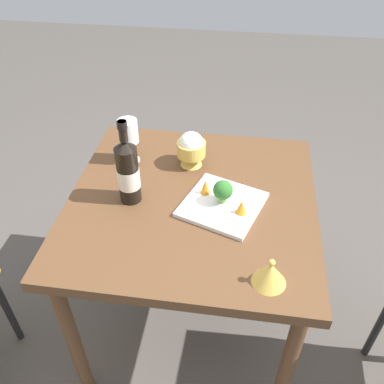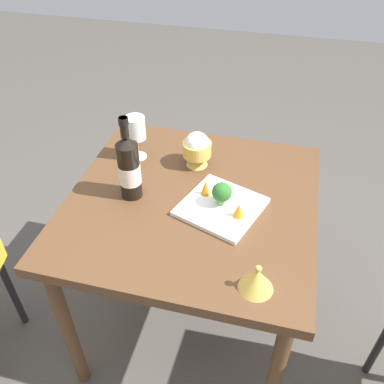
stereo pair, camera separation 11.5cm
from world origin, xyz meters
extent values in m
plane|color=#4C4742|center=(0.00, 0.00, 0.00)|extent=(8.00, 8.00, 0.00)
cube|color=brown|center=(0.00, 0.00, 0.74)|extent=(0.87, 0.87, 0.04)
cylinder|color=brown|center=(-0.37, -0.37, 0.36)|extent=(0.05, 0.05, 0.72)
cylinder|color=brown|center=(0.37, -0.37, 0.36)|extent=(0.05, 0.05, 0.72)
cylinder|color=brown|center=(-0.37, 0.37, 0.36)|extent=(0.05, 0.05, 0.72)
cylinder|color=brown|center=(0.37, 0.37, 0.36)|extent=(0.05, 0.05, 0.72)
cylinder|color=black|center=(-0.78, 0.06, 0.21)|extent=(0.03, 0.03, 0.43)
cylinder|color=black|center=(0.76, 0.20, 0.21)|extent=(0.03, 0.03, 0.43)
cylinder|color=black|center=(0.21, 0.03, 0.86)|extent=(0.08, 0.08, 0.21)
cone|color=black|center=(0.21, 0.03, 0.98)|extent=(0.08, 0.08, 0.03)
cylinder|color=black|center=(0.21, 0.03, 1.03)|extent=(0.03, 0.03, 0.07)
cylinder|color=black|center=(0.21, 0.03, 1.05)|extent=(0.03, 0.03, 0.02)
cylinder|color=silver|center=(0.21, 0.03, 0.85)|extent=(0.08, 0.08, 0.07)
cylinder|color=white|center=(0.27, -0.19, 0.76)|extent=(0.07, 0.07, 0.00)
cylinder|color=white|center=(0.27, -0.19, 0.80)|extent=(0.01, 0.01, 0.08)
cylinder|color=white|center=(0.27, -0.19, 0.89)|extent=(0.08, 0.08, 0.09)
cone|color=gold|center=(0.03, -0.20, 0.78)|extent=(0.08, 0.08, 0.04)
cylinder|color=gold|center=(0.03, -0.20, 0.83)|extent=(0.11, 0.11, 0.05)
sphere|color=white|center=(0.03, -0.20, 0.85)|extent=(0.09, 0.09, 0.09)
cone|color=gold|center=(-0.27, 0.33, 0.79)|extent=(0.10, 0.10, 0.07)
sphere|color=gold|center=(-0.27, 0.33, 0.84)|extent=(0.02, 0.02, 0.02)
cube|color=white|center=(-0.11, 0.03, 0.76)|extent=(0.32, 0.32, 0.02)
cylinder|color=#729E4C|center=(-0.11, 0.02, 0.79)|extent=(0.03, 0.03, 0.03)
sphere|color=#2D6B28|center=(-0.11, 0.02, 0.82)|extent=(0.07, 0.07, 0.07)
cone|color=orange|center=(-0.17, 0.07, 0.80)|extent=(0.04, 0.04, 0.05)
cone|color=orange|center=(-0.04, -0.02, 0.80)|extent=(0.03, 0.03, 0.06)
camera|label=1|loc=(-0.15, 1.08, 1.70)|focal=38.33mm
camera|label=2|loc=(-0.27, 1.06, 1.70)|focal=38.33mm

